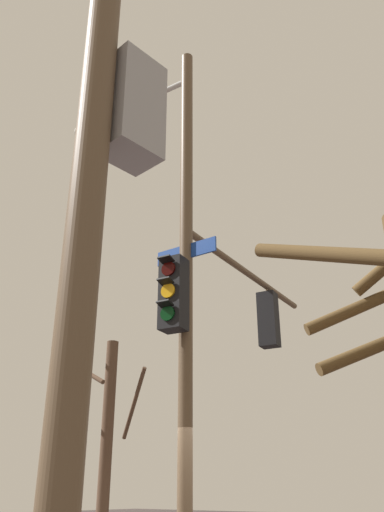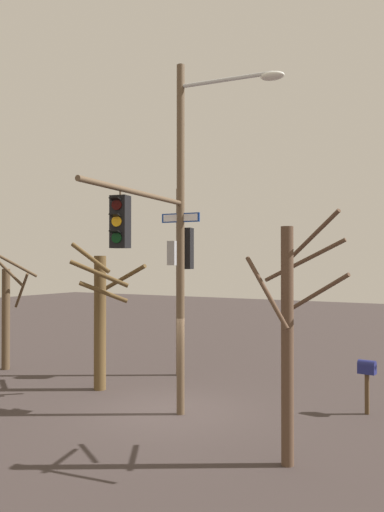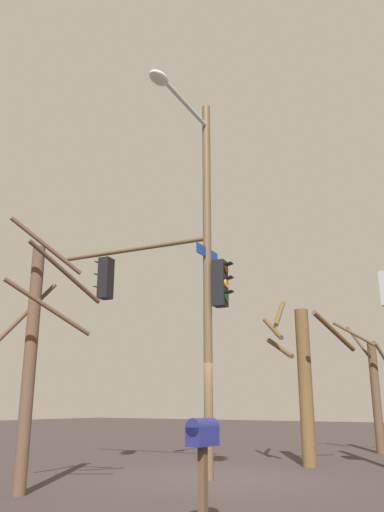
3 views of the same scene
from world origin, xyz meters
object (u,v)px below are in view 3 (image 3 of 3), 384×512
at_px(bare_tree_corner, 303,376).
at_px(bare_tree_behind_pole, 375,388).
at_px(bare_tree_across_street, 32,351).
at_px(mailbox, 203,441).

bearing_deg(bare_tree_corner, bare_tree_behind_pole, -7.30).
bearing_deg(bare_tree_corner, bare_tree_across_street, 158.68).
relative_size(bare_tree_behind_pole, bare_tree_corner, 0.97).
height_order(bare_tree_behind_pole, bare_tree_across_street, bare_tree_across_street).
distance_m(bare_tree_behind_pole, bare_tree_corner, 5.04).
xyz_separation_m(bare_tree_across_street, bare_tree_corner, (7.06, -2.75, -0.24)).
height_order(mailbox, bare_tree_behind_pole, bare_tree_behind_pole).
bearing_deg(bare_tree_behind_pole, bare_tree_corner, 172.70).
relative_size(bare_tree_behind_pole, bare_tree_across_street, 0.89).
bearing_deg(bare_tree_across_street, bare_tree_corner, -21.32).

